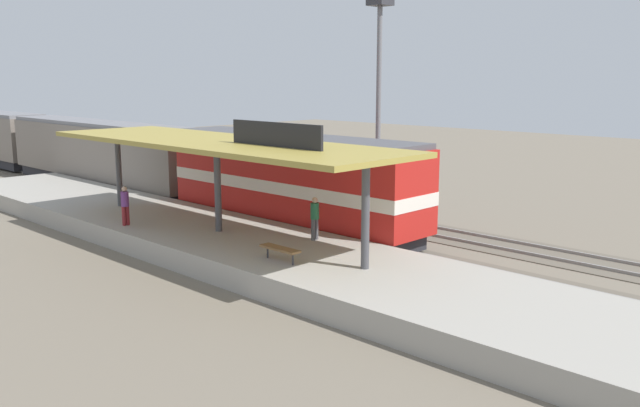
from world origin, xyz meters
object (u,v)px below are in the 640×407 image
object	(u,v)px
locomotive	(291,182)
passenger_carriage_front	(101,154)
person_walking	(315,216)
light_mast	(379,55)
person_waiting	(125,204)
platform_bench	(280,249)

from	to	relation	value
locomotive	passenger_carriage_front	world-z (taller)	locomotive
locomotive	person_walking	distance (m)	5.28
locomotive	light_mast	bearing A→B (deg)	8.88
person_waiting	passenger_carriage_front	bearing A→B (deg)	65.33
locomotive	person_walking	world-z (taller)	locomotive
platform_bench	passenger_carriage_front	size ratio (longest dim) A/B	0.08
person_walking	platform_bench	bearing A→B (deg)	-156.34
passenger_carriage_front	person_waiting	bearing A→B (deg)	-114.67
locomotive	person_walking	xyz separation A→B (m)	(-2.89, -4.38, -0.56)
platform_bench	light_mast	size ratio (longest dim) A/B	0.15
light_mast	person_waiting	bearing A→B (deg)	171.64
locomotive	light_mast	size ratio (longest dim) A/B	1.23
platform_bench	locomotive	xyz separation A→B (m)	(6.00, 5.74, 1.07)
locomotive	person_waiting	world-z (taller)	locomotive
light_mast	person_walking	world-z (taller)	light_mast
platform_bench	person_waiting	world-z (taller)	person_waiting
passenger_carriage_front	person_waiting	world-z (taller)	passenger_carriage_front
light_mast	person_walking	distance (m)	13.73
locomotive	light_mast	world-z (taller)	light_mast
platform_bench	person_waiting	bearing A→B (deg)	94.57
passenger_carriage_front	person_walking	xyz separation A→B (m)	(-2.89, -22.38, -0.46)
platform_bench	passenger_carriage_front	bearing A→B (deg)	75.82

